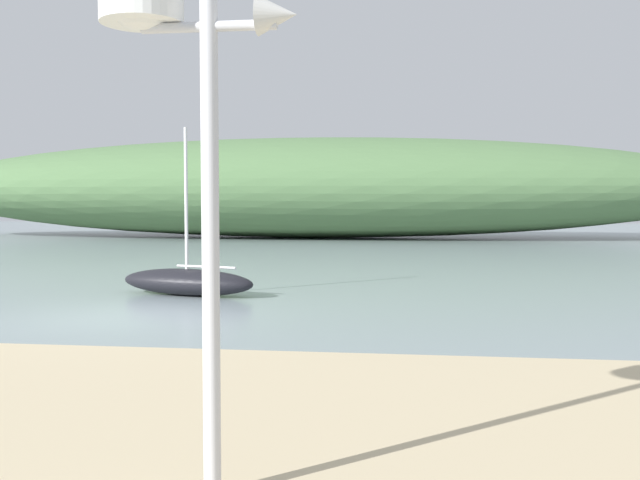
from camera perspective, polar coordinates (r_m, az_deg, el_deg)
ground_plane at (r=14.15m, az=-15.55°, el=-5.98°), size 120.00×120.00×0.00m
distant_hill at (r=43.52m, az=-0.86°, el=4.18°), size 49.87×11.35×6.02m
mast_structure at (r=5.05m, az=-12.33°, el=14.96°), size 1.33×0.56×3.66m
sailboat_far_left at (r=17.10m, az=-10.55°, el=-3.24°), size 3.63×1.92×3.92m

